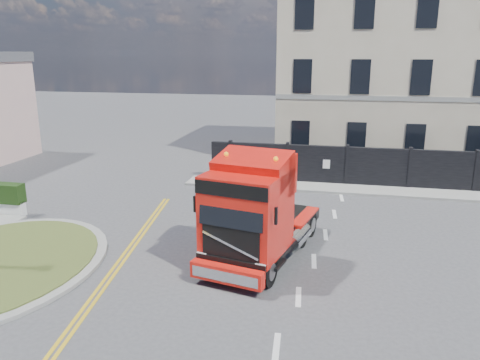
# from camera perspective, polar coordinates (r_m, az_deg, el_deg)

# --- Properties ---
(ground) EXTENTS (120.00, 120.00, 0.00)m
(ground) POSITION_cam_1_polar(r_m,az_deg,el_deg) (16.26, -1.47, -8.38)
(ground) COLOR #424244
(ground) RESTS_ON ground
(hoarding_fence) EXTENTS (18.80, 0.25, 2.00)m
(hoarding_fence) POSITION_cam_1_polar(r_m,az_deg,el_deg) (24.32, 18.87, 1.29)
(hoarding_fence) COLOR black
(hoarding_fence) RESTS_ON ground
(georgian_building) EXTENTS (12.30, 10.30, 12.80)m
(georgian_building) POSITION_cam_1_polar(r_m,az_deg,el_deg) (31.10, 17.06, 13.21)
(georgian_building) COLOR beige
(georgian_building) RESTS_ON ground
(pavement_far) EXTENTS (20.00, 1.60, 0.12)m
(pavement_far) POSITION_cam_1_polar(r_m,az_deg,el_deg) (23.62, 17.59, -1.36)
(pavement_far) COLOR gray
(pavement_far) RESTS_ON ground
(truck) EXTENTS (3.43, 6.25, 3.54)m
(truck) POSITION_cam_1_polar(r_m,az_deg,el_deg) (14.65, 1.76, -4.41)
(truck) COLOR black
(truck) RESTS_ON ground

